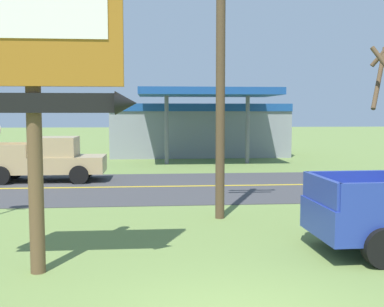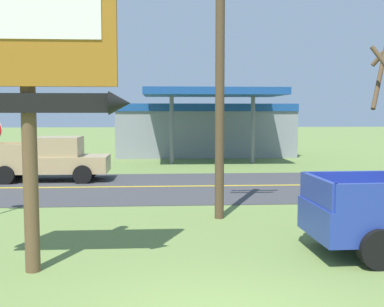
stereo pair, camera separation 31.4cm
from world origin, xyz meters
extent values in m
cube|color=#3D3D3F|center=(0.00, 13.00, 0.01)|extent=(140.00, 8.00, 0.02)
cube|color=gold|center=(0.00, 13.00, 0.02)|extent=(126.00, 0.20, 0.01)
cylinder|color=brown|center=(-3.38, 2.82, 3.14)|extent=(0.28, 0.28, 6.27)
cube|color=#996019|center=(-3.38, 2.64, 4.74)|extent=(3.35, 0.16, 2.46)
cube|color=black|center=(-3.38, 2.64, 3.21)|extent=(3.01, 0.12, 0.36)
cone|color=black|center=(-1.68, 2.64, 3.21)|extent=(0.40, 0.44, 0.44)
cylinder|color=brown|center=(0.73, 7.13, 4.49)|extent=(0.26, 0.26, 8.98)
cylinder|color=brown|center=(4.88, 6.16, 3.97)|extent=(0.85, 1.01, 1.75)
cube|color=gray|center=(2.07, 27.60, 1.80)|extent=(12.00, 6.00, 3.60)
cube|color=#19478C|center=(2.07, 24.55, 3.35)|extent=(12.00, 0.12, 0.50)
cube|color=#19478C|center=(2.07, 21.60, 4.20)|extent=(8.00, 5.00, 0.40)
cylinder|color=slate|center=(-0.33, 21.60, 2.10)|extent=(0.24, 0.24, 4.20)
cylinder|color=slate|center=(4.47, 21.60, 2.10)|extent=(0.24, 0.24, 4.20)
cube|color=#233893|center=(3.31, 4.42, 1.40)|extent=(1.95, 0.18, 0.56)
cube|color=#233893|center=(3.37, 2.58, 1.40)|extent=(1.95, 0.18, 0.56)
cube|color=#233893|center=(2.36, 3.47, 1.40)|extent=(0.18, 1.88, 0.56)
cylinder|color=black|center=(3.22, 4.48, 0.40)|extent=(0.81, 0.30, 0.80)
cylinder|color=black|center=(3.28, 2.52, 0.40)|extent=(0.81, 0.30, 0.80)
cube|color=tan|center=(-5.90, 15.00, 0.76)|extent=(5.20, 1.96, 0.72)
cube|color=tan|center=(-5.45, 15.00, 1.54)|extent=(1.90, 1.80, 0.84)
cube|color=#28333D|center=(-4.56, 15.00, 1.54)|extent=(0.10, 1.66, 0.71)
cube|color=tan|center=(-7.42, 15.92, 1.40)|extent=(1.95, 0.12, 0.56)
cube|color=tan|center=(-7.42, 14.08, 1.40)|extent=(1.95, 0.12, 0.56)
cylinder|color=black|center=(-4.28, 15.98, 0.40)|extent=(0.80, 0.28, 0.80)
cylinder|color=black|center=(-4.28, 14.02, 0.40)|extent=(0.80, 0.28, 0.80)
cylinder|color=black|center=(-7.51, 15.98, 0.40)|extent=(0.80, 0.28, 0.80)
cylinder|color=black|center=(-7.51, 14.02, 0.40)|extent=(0.80, 0.28, 0.80)
camera|label=1|loc=(-1.21, -6.21, 3.05)|focal=44.42mm
camera|label=2|loc=(-0.90, -6.23, 3.05)|focal=44.42mm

